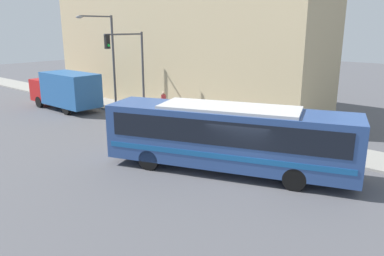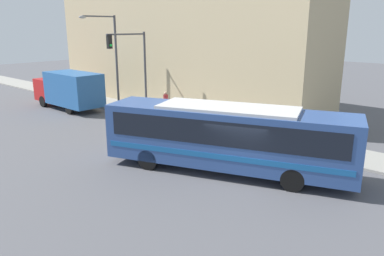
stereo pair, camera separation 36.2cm
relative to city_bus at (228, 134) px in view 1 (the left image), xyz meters
The scene contains 10 objects.
ground_plane 2.06m from the city_bus, 101.94° to the right, with size 120.00×120.00×0.00m, color #515156.
sidewalk 19.85m from the city_bus, 73.24° to the left, with size 2.86×70.00×0.12m.
building_facade 16.73m from the city_bus, 50.91° to the left, with size 6.00×25.07×12.87m.
city_bus is the anchor object (origin of this frame).
delivery_truck 17.58m from the city_bus, 81.93° to the left, with size 2.40×6.87×2.95m.
fire_hydrant 7.04m from the city_bus, 45.29° to the left, with size 0.21×0.28×0.75m.
traffic_light_pole 12.04m from the city_bus, 70.33° to the left, with size 3.28×0.35×5.93m.
parking_meter 8.70m from the city_bus, 55.78° to the left, with size 0.14×0.14×1.37m.
street_lamp 15.53m from the city_bus, 72.20° to the left, with size 3.13×0.28×7.10m.
pedestrian_near_corner 11.13m from the city_bus, 59.92° to the left, with size 0.34×0.34×1.77m.
Camera 1 is at (-12.99, -8.13, 6.40)m, focal length 35.00 mm.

